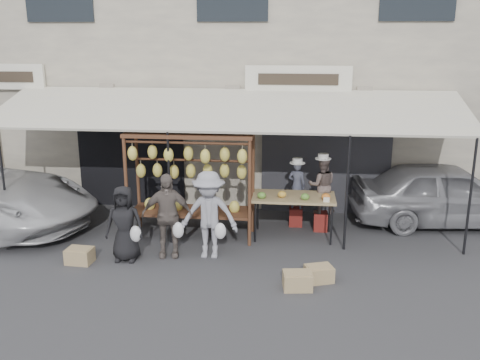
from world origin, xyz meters
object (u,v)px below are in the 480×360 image
object	(u,v)px
banana_rack	(190,165)
vendor_left	(297,185)
customer_right	(209,215)
crate_far	(80,256)
vendor_right	(322,185)
customer_left	(125,224)
customer_mid	(167,215)
crate_near_a	(297,281)
sedan	(447,194)
crate_near_b	(319,274)
produce_table	(294,198)

from	to	relation	value
banana_rack	vendor_left	distance (m)	2.44
customer_right	crate_far	bearing A→B (deg)	-166.74
vendor_right	customer_left	world-z (taller)	vendor_right
customer_mid	customer_right	size ratio (longest dim) A/B	0.97
vendor_right	customer_right	distance (m)	2.74
crate_near_a	sedan	distance (m)	4.86
vendor_left	crate_near_b	bearing A→B (deg)	110.88
customer_mid	sedan	world-z (taller)	customer_mid
crate_far	sedan	bearing A→B (deg)	21.76
banana_rack	customer_right	distance (m)	1.34
customer_left	banana_rack	bearing A→B (deg)	50.22
customer_left	crate_near_b	size ratio (longest dim) A/B	3.19
produce_table	customer_right	world-z (taller)	customer_right
vendor_left	crate_far	size ratio (longest dim) A/B	2.25
vendor_left	vendor_right	size ratio (longest dim) A/B	0.87
produce_table	crate_near_a	world-z (taller)	produce_table
produce_table	sedan	size ratio (longest dim) A/B	0.41
produce_table	crate_far	distance (m)	4.37
crate_near_b	sedan	distance (m)	4.37
crate_near_a	sedan	size ratio (longest dim) A/B	0.11
banana_rack	vendor_right	xyz separation A→B (m)	(2.71, 0.67, -0.54)
crate_near_a	sedan	xyz separation A→B (m)	(3.27, 3.55, 0.57)
customer_right	sedan	distance (m)	5.50
produce_table	sedan	xyz separation A→B (m)	(3.38, 1.20, -0.15)
crate_near_b	banana_rack	bearing A→B (deg)	144.78
crate_near_b	sedan	world-z (taller)	sedan
crate_far	crate_near_a	bearing A→B (deg)	-8.71
vendor_right	customer_mid	xyz separation A→B (m)	(-2.97, -1.70, -0.20)
vendor_right	crate_near_b	world-z (taller)	vendor_right
banana_rack	crate_near_b	distance (m)	3.48
banana_rack	customer_mid	xyz separation A→B (m)	(-0.26, -1.03, -0.74)
vendor_right	customer_left	size ratio (longest dim) A/B	0.84
customer_right	crate_near_b	world-z (taller)	customer_right
customer_left	crate_near_b	distance (m)	3.69
crate_near_a	crate_far	distance (m)	4.10
vendor_right	crate_far	distance (m)	5.12
customer_right	crate_near_a	bearing A→B (deg)	-34.48
vendor_right	crate_near_b	size ratio (longest dim) A/B	2.70
customer_mid	crate_near_b	world-z (taller)	customer_mid
crate_near_b	sedan	xyz separation A→B (m)	(2.90, 3.22, 0.57)
customer_right	crate_near_b	distance (m)	2.33
vendor_left	customer_right	world-z (taller)	customer_right
produce_table	vendor_left	size ratio (longest dim) A/B	1.60
customer_mid	crate_near_a	world-z (taller)	customer_mid
banana_rack	crate_near_b	xyz separation A→B (m)	(2.59, -1.83, -1.43)
crate_near_b	crate_far	xyz separation A→B (m)	(-4.42, 0.29, 0.01)
vendor_left	sedan	world-z (taller)	vendor_left
customer_mid	crate_far	bearing A→B (deg)	-170.96
vendor_right	customer_right	world-z (taller)	customer_right
customer_left	crate_near_a	distance (m)	3.39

